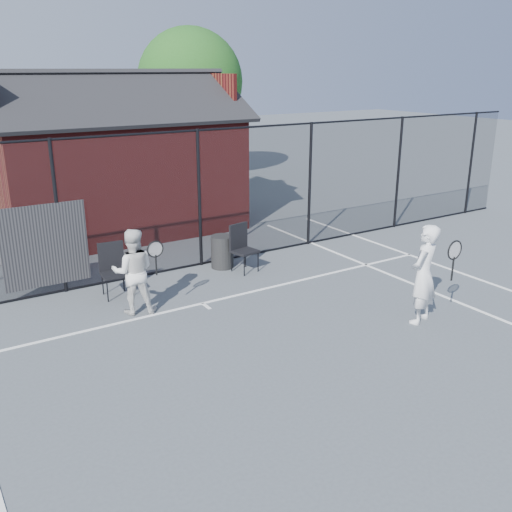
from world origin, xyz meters
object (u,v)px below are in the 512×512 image
chair_right (245,249)px  waste_bin (222,252)px  player_back (133,271)px  clubhouse (115,170)px  chair_left (115,272)px  player_front (424,274)px

chair_right → waste_bin: chair_right is taller
player_back → chair_right: size_ratio=1.54×
clubhouse → chair_right: (1.10, -4.90, -1.10)m
chair_left → waste_bin: size_ratio=1.41×
chair_left → waste_bin: 2.60m
clubhouse → chair_left: (-1.74, -4.78, -1.10)m
player_front → chair_right: player_front is taller
player_back → clubhouse: bearing=73.5°
chair_right → player_front: bearing=-83.1°
clubhouse → waste_bin: bearing=-79.5°
chair_left → chair_right: chair_left is taller
player_back → chair_right: (2.79, 0.80, -0.27)m
player_front → player_back: player_front is taller
waste_bin → player_back: bearing=-152.7°
clubhouse → chair_right: size_ratio=6.41×
clubhouse → waste_bin: size_ratio=9.00×
clubhouse → player_front: 9.06m
player_back → player_front: bearing=-36.9°
chair_left → waste_bin: bearing=14.2°
waste_bin → chair_left: bearing=-171.5°
clubhouse → chair_left: clubhouse is taller
player_back → waste_bin: size_ratio=2.16×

